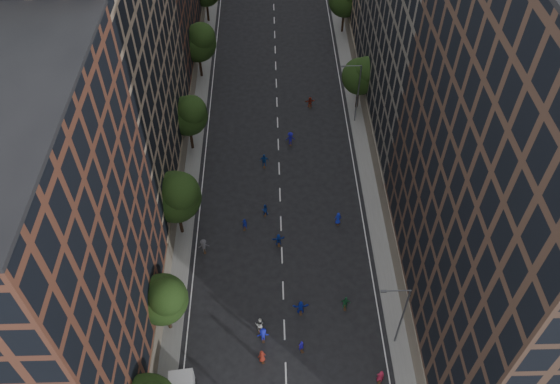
{
  "coord_description": "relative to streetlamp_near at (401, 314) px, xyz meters",
  "views": [
    {
      "loc": [
        -1.08,
        -12.91,
        48.48
      ],
      "look_at": [
        -0.03,
        30.09,
        2.0
      ],
      "focal_mm": 35.0,
      "sensor_mm": 36.0,
      "label": 1
    }
  ],
  "objects": [
    {
      "name": "skater_14",
      "position": [
        -12.18,
        16.44,
        -4.4
      ],
      "size": [
        0.77,
        0.61,
        1.54
      ],
      "primitive_type": "imported",
      "rotation": [
        0.0,
        0.0,
        3.11
      ],
      "color": "navy",
      "rests_on": "ground"
    },
    {
      "name": "tree_left_2",
      "position": [
        -21.36,
        13.83,
        1.19
      ],
      "size": [
        5.6,
        5.6,
        9.45
      ],
      "color": "black",
      "rests_on": "ground"
    },
    {
      "name": "tree_right_a",
      "position": [
        1.02,
        35.85,
        0.46
      ],
      "size": [
        5.0,
        5.0,
        8.39
      ],
      "color": "black",
      "rests_on": "ground"
    },
    {
      "name": "bldg_left_a",
      "position": [
        -29.37,
        -1.0,
        9.83
      ],
      "size": [
        14.0,
        22.0,
        30.0
      ],
      "primitive_type": "cube",
      "color": "#562F21",
      "rests_on": "ground"
    },
    {
      "name": "sidewalk_right",
      "position": [
        1.63,
        35.5,
        -5.09
      ],
      "size": [
        4.0,
        105.0,
        0.15
      ],
      "primitive_type": "cube",
      "color": "slate",
      "rests_on": "ground"
    },
    {
      "name": "streetlamp_near",
      "position": [
        0.0,
        0.0,
        0.0
      ],
      "size": [
        2.64,
        0.22,
        9.06
      ],
      "color": "#595B60",
      "rests_on": "ground"
    },
    {
      "name": "tree_left_1",
      "position": [
        -21.39,
        1.86,
        0.38
      ],
      "size": [
        4.8,
        4.8,
        8.21
      ],
      "color": "black",
      "rests_on": "ground"
    },
    {
      "name": "skater_12",
      "position": [
        -3.84,
        14.91,
        -4.35
      ],
      "size": [
        0.81,
        0.54,
        1.64
      ],
      "primitive_type": "imported",
      "rotation": [
        0.0,
        0.0,
        3.12
      ],
      "color": "#1523AF",
      "rests_on": "ground"
    },
    {
      "name": "skater_10",
      "position": [
        -4.18,
        3.83,
        -4.3
      ],
      "size": [
        1.05,
        0.51,
        1.74
      ],
      "primitive_type": "imported",
      "rotation": [
        0.0,
        0.0,
        3.06
      ],
      "color": "#1A5830",
      "rests_on": "ground"
    },
    {
      "name": "skater_3",
      "position": [
        -12.45,
        0.53,
        -4.29
      ],
      "size": [
        1.18,
        0.73,
        1.75
      ],
      "primitive_type": "imported",
      "rotation": [
        0.0,
        0.0,
        3.22
      ],
      "color": "#171CBB",
      "rests_on": "ground"
    },
    {
      "name": "skater_7",
      "position": [
        -1.87,
        -3.95,
        -4.19
      ],
      "size": [
        0.75,
        0.53,
        1.95
      ],
      "primitive_type": "imported",
      "rotation": [
        0.0,
        0.0,
        3.05
      ],
      "color": "#A71B37",
      "rests_on": "ground"
    },
    {
      "name": "tree_left_3",
      "position": [
        -21.38,
        27.85,
        0.65
      ],
      "size": [
        5.0,
        5.0,
        8.58
      ],
      "color": "black",
      "rests_on": "ground"
    },
    {
      "name": "skater_13",
      "position": [
        -14.49,
        14.38,
        -4.38
      ],
      "size": [
        0.63,
        0.48,
        1.57
      ],
      "primitive_type": "imported",
      "rotation": [
        0.0,
        0.0,
        2.95
      ],
      "color": "#121E93",
      "rests_on": "ground"
    },
    {
      "name": "skater_1",
      "position": [
        -8.84,
        -0.64,
        -4.42
      ],
      "size": [
        0.64,
        0.54,
        1.5
      ],
      "primitive_type": "imported",
      "rotation": [
        0.0,
        0.0,
        3.53
      ],
      "color": "#2016B5",
      "rests_on": "ground"
    },
    {
      "name": "tree_left_4",
      "position": [
        -21.37,
        43.84,
        0.93
      ],
      "size": [
        5.4,
        5.4,
        9.08
      ],
      "color": "black",
      "rests_on": "ground"
    },
    {
      "name": "skater_15",
      "position": [
        -8.8,
        28.53,
        -4.22
      ],
      "size": [
        1.29,
        0.82,
        1.9
      ],
      "primitive_type": "imported",
      "rotation": [
        0.0,
        0.0,
        3.23
      ],
      "color": "#14118D",
      "rests_on": "ground"
    },
    {
      "name": "skater_9",
      "position": [
        -18.87,
        11.25,
        -4.23
      ],
      "size": [
        1.32,
        0.91,
        1.87
      ],
      "primitive_type": "imported",
      "rotation": [
        0.0,
        0.0,
        3.33
      ],
      "color": "#47474C",
      "rests_on": "ground"
    },
    {
      "name": "skater_5",
      "position": [
        -8.7,
        3.42,
        -4.29
      ],
      "size": [
        1.66,
        0.61,
        1.76
      ],
      "primitive_type": "imported",
      "rotation": [
        0.0,
        0.0,
        3.2
      ],
      "color": "#152BB0",
      "rests_on": "ground"
    },
    {
      "name": "skater_8",
      "position": [
        -12.77,
        1.61,
        -4.25
      ],
      "size": [
        1.0,
        0.84,
        1.84
      ],
      "primitive_type": "imported",
      "rotation": [
        0.0,
        0.0,
        2.96
      ],
      "color": "silver",
      "rests_on": "ground"
    },
    {
      "name": "skater_11",
      "position": [
        -10.71,
        12.01,
        -4.37
      ],
      "size": [
        1.54,
        0.76,
        1.59
      ],
      "primitive_type": "imported",
      "rotation": [
        0.0,
        0.0,
        3.34
      ],
      "color": "navy",
      "rests_on": "ground"
    },
    {
      "name": "ground",
      "position": [
        -10.37,
        28.0,
        -5.17
      ],
      "size": [
        240.0,
        240.0,
        0.0
      ],
      "primitive_type": "plane",
      "color": "black",
      "rests_on": "ground"
    },
    {
      "name": "skater_17",
      "position": [
        -5.73,
        36.32,
        -4.39
      ],
      "size": [
        1.5,
        0.69,
        1.56
      ],
      "primitive_type": "imported",
      "rotation": [
        0.0,
        0.0,
        3.31
      ],
      "color": "maroon",
      "rests_on": "ground"
    },
    {
      "name": "skater_16",
      "position": [
        -12.21,
        24.43,
        -4.21
      ],
      "size": [
        1.15,
        0.52,
        1.92
      ],
      "primitive_type": "imported",
      "rotation": [
        0.0,
        0.0,
        3.09
      ],
      "color": "navy",
      "rests_on": "ground"
    },
    {
      "name": "streetlamp_far",
      "position": [
        0.0,
        33.0,
        0.0
      ],
      "size": [
        2.64,
        0.22,
        9.06
      ],
      "color": "#595B60",
      "rests_on": "ground"
    },
    {
      "name": "bldg_right_b",
      "position": [
        8.63,
        32.0,
        11.33
      ],
      "size": [
        14.0,
        28.0,
        33.0
      ],
      "primitive_type": "cube",
      "color": "#60594F",
      "rests_on": "ground"
    },
    {
      "name": "bldg_right_a",
      "position": [
        8.63,
        3.0,
        12.83
      ],
      "size": [
        14.0,
        30.0,
        36.0
      ],
      "primitive_type": "cube",
      "color": "#453025",
      "rests_on": "ground"
    },
    {
      "name": "sidewalk_left",
      "position": [
        -22.37,
        35.5,
        -5.09
      ],
      "size": [
        4.0,
        105.0,
        0.15
      ],
      "primitive_type": "cube",
      "color": "slate",
      "rests_on": "ground"
    },
    {
      "name": "bldg_left_b",
      "position": [
        -29.37,
        23.0,
        11.83
      ],
      "size": [
        14.0,
        26.0,
        34.0
      ],
      "primitive_type": "cube",
      "color": "#947B60",
      "rests_on": "ground"
    },
    {
      "name": "skater_6",
      "position": [
        -12.56,
        -1.63,
        -4.37
      ],
      "size": [
        0.9,
        0.72,
        1.59
      ],
      "primitive_type": "imported",
      "rotation": [
        0.0,
        0.0,
        3.45
      ],
      "color": "maroon",
      "rests_on": "ground"
    }
  ]
}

